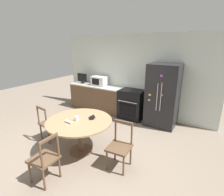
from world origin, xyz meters
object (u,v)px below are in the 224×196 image
at_px(microwave, 100,81).
at_px(countertop_tv, 82,78).
at_px(dining_chair_near, 45,159).
at_px(wallet, 92,118).
at_px(dining_chair_right, 120,147).
at_px(dining_chair_left, 49,123).
at_px(refrigerator, 163,96).
at_px(candle_glass, 77,119).
at_px(oven_range, 132,104).

height_order(microwave, countertop_tv, countertop_tv).
bearing_deg(dining_chair_near, wallet, -7.31).
height_order(dining_chair_right, dining_chair_left, same).
bearing_deg(refrigerator, candle_glass, -117.15).
distance_m(oven_range, microwave, 1.42).
height_order(dining_chair_left, candle_glass, dining_chair_left).
xyz_separation_m(dining_chair_near, dining_chair_right, (0.91, 0.99, 0.00)).
distance_m(dining_chair_near, dining_chair_right, 1.34).
bearing_deg(dining_chair_near, dining_chair_left, 45.58).
xyz_separation_m(dining_chair_near, dining_chair_left, (-1.07, 0.98, 0.00)).
xyz_separation_m(refrigerator, candle_glass, (-1.17, -2.28, -0.10)).
bearing_deg(oven_range, dining_chair_left, -117.29).
bearing_deg(dining_chair_near, dining_chair_right, -44.47).
xyz_separation_m(dining_chair_right, candle_glass, (-1.02, -0.04, 0.36)).
distance_m(dining_chair_near, dining_chair_left, 1.45).
distance_m(oven_range, candle_glass, 2.34).
distance_m(dining_chair_right, candle_glass, 1.08).
distance_m(countertop_tv, wallet, 2.93).
distance_m(dining_chair_near, candle_glass, 1.02).
bearing_deg(dining_chair_right, dining_chair_near, 43.88).
xyz_separation_m(dining_chair_right, wallet, (-0.80, 0.19, 0.35)).
distance_m(refrigerator, oven_range, 1.04).
height_order(countertop_tv, dining_chair_right, countertop_tv).
bearing_deg(oven_range, countertop_tv, 179.71).
distance_m(refrigerator, dining_chair_left, 3.13).
relative_size(oven_range, candle_glass, 11.98).
relative_size(microwave, dining_chair_left, 0.57).
xyz_separation_m(oven_range, dining_chair_left, (-1.18, -2.28, -0.03)).
xyz_separation_m(oven_range, wallet, (0.00, -2.07, 0.31)).
bearing_deg(refrigerator, dining_chair_right, -93.78).
height_order(oven_range, countertop_tv, countertop_tv).
relative_size(refrigerator, oven_range, 1.65).
bearing_deg(oven_range, dining_chair_near, -91.91).
xyz_separation_m(refrigerator, wallet, (-0.94, -2.04, -0.11)).
xyz_separation_m(refrigerator, microwave, (-2.24, 0.10, 0.16)).
bearing_deg(microwave, wallet, -58.85).
relative_size(oven_range, wallet, 6.20).
bearing_deg(dining_chair_left, oven_range, 70.57).
xyz_separation_m(refrigerator, oven_range, (-0.95, 0.03, -0.42)).
xyz_separation_m(refrigerator, dining_chair_near, (-1.06, -3.23, -0.46)).
height_order(refrigerator, candle_glass, refrigerator).
xyz_separation_m(microwave, dining_chair_right, (2.09, -2.34, -0.62)).
height_order(refrigerator, countertop_tv, refrigerator).
bearing_deg(countertop_tv, dining_chair_near, -59.60).
bearing_deg(microwave, oven_range, -2.98).
bearing_deg(microwave, dining_chair_left, -87.19).
distance_m(countertop_tv, dining_chair_left, 2.53).
bearing_deg(dining_chair_right, oven_range, -74.09).
bearing_deg(refrigerator, countertop_tv, 179.20).
distance_m(dining_chair_right, dining_chair_left, 1.98).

